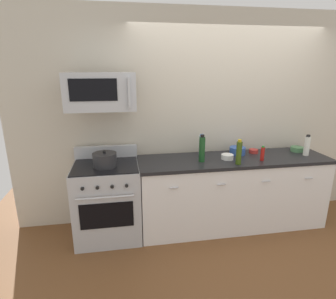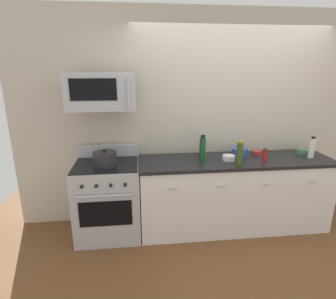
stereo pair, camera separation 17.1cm
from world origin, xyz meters
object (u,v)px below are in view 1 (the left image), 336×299
bottle_vinegar_white (307,146)px  bowl_blue_mixing (237,150)px  bottle_water_clear (202,145)px  bowl_red_small (254,151)px  bottle_olive_oil (239,153)px  bottle_hot_sauce_red (262,154)px  bowl_white_ceramic (227,157)px  bottle_wine_green (202,149)px  bowl_green_glaze (297,149)px  stockpot (105,160)px  microwave (101,91)px  range_oven (108,200)px

bottle_vinegar_white → bowl_blue_mixing: bottle_vinegar_white is taller
bottle_water_clear → bowl_red_small: (0.70, -0.03, -0.10)m
bottle_olive_oil → bottle_hot_sauce_red: 0.35m
bottle_olive_oil → bottle_hot_sauce_red: bottle_olive_oil is taller
bottle_olive_oil → bowl_white_ceramic: bottle_olive_oil is taller
bottle_water_clear → bottle_wine_green: 0.26m
bowl_green_glaze → bottle_hot_sauce_red: bearing=-156.8°
bottle_olive_oil → stockpot: bearing=173.6°
bottle_wine_green → microwave: bearing=174.5°
bottle_olive_oil → bowl_red_small: bearing=45.4°
microwave → bottle_hot_sauce_red: microwave is taller
bottle_olive_oil → stockpot: size_ratio=1.10×
bowl_green_glaze → bowl_red_small: 0.61m
range_oven → bowl_blue_mixing: (1.67, 0.14, 0.50)m
bottle_hot_sauce_red → bowl_blue_mixing: size_ratio=0.88×
bottle_vinegar_white → bowl_green_glaze: size_ratio=1.62×
bottle_wine_green → bowl_white_ceramic: size_ratio=2.21×
microwave → bottle_vinegar_white: bearing=-2.1°
bottle_olive_oil → bowl_green_glaze: size_ratio=1.78×
microwave → bowl_red_small: (1.90, 0.12, -0.81)m
bowl_green_glaze → bowl_red_small: bowl_green_glaze is taller
bottle_water_clear → bottle_wine_green: bottle_wine_green is taller
microwave → bottle_wine_green: (1.13, -0.11, -0.67)m
bottle_hot_sauce_red → bottle_vinegar_white: (0.65, 0.10, 0.04)m
bottle_water_clear → bowl_green_glaze: bearing=-2.4°
bottle_water_clear → bowl_red_small: size_ratio=2.32×
bottle_olive_oil → bowl_white_ceramic: (-0.06, 0.19, -0.11)m
bottle_vinegar_white → bowl_white_ceramic: bottle_vinegar_white is taller
bowl_white_ceramic → bowl_blue_mixing: 0.27m
microwave → bottle_vinegar_white: microwave is taller
microwave → bottle_hot_sauce_red: (1.86, -0.19, -0.75)m
microwave → stockpot: 0.76m
stockpot → range_oven: bearing=90.0°
bowl_white_ceramic → stockpot: bearing=-179.1°
bowl_red_small → stockpot: size_ratio=0.44×
bowl_red_small → bowl_white_ceramic: size_ratio=0.79×
bottle_wine_green → bottle_vinegar_white: 1.39m
bowl_blue_mixing → bowl_red_small: bearing=4.2°
bottle_water_clear → bowl_green_glaze: bottle_water_clear is taller
bottle_hot_sauce_red → bowl_green_glaze: bearing=23.2°
bowl_red_small → stockpot: stockpot is taller
microwave → bowl_blue_mixing: size_ratio=3.67×
bottle_hot_sauce_red → bowl_white_ceramic: size_ratio=1.20×
bowl_red_small → bowl_blue_mixing: bowl_blue_mixing is taller
bottle_olive_oil → range_oven: bearing=171.6°
bowl_red_small → bottle_vinegar_white: bearing=-18.7°
bowl_red_small → bowl_green_glaze: bearing=-2.7°
stockpot → bowl_white_ceramic: bearing=0.9°
bottle_hot_sauce_red → bowl_green_glaze: size_ratio=1.08×
bottle_olive_oil → bottle_hot_sauce_red: size_ratio=1.65×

